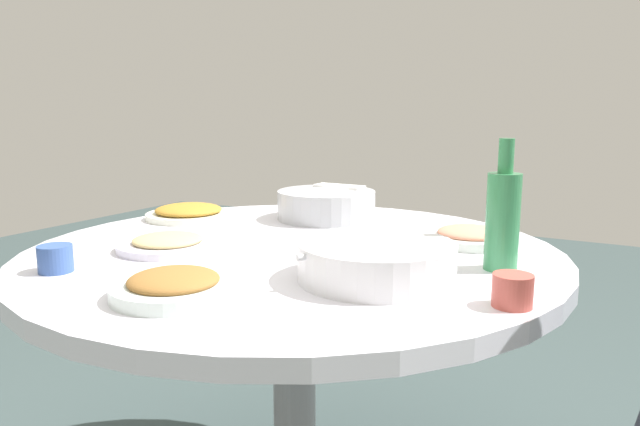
# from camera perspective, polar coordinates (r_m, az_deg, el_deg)

# --- Properties ---
(round_dining_table) EXTENTS (1.21, 1.21, 0.76)m
(round_dining_table) POSITION_cam_1_polar(r_m,az_deg,el_deg) (1.37, -2.60, -6.86)
(round_dining_table) COLOR #99999E
(round_dining_table) RESTS_ON ground
(rice_bowl) EXTENTS (0.28, 0.28, 0.09)m
(rice_bowl) POSITION_cam_1_polar(r_m,az_deg,el_deg) (1.68, 0.62, 0.87)
(rice_bowl) COLOR #B2B5BA
(rice_bowl) RESTS_ON round_dining_table
(soup_bowl) EXTENTS (0.29, 0.29, 0.07)m
(soup_bowl) POSITION_cam_1_polar(r_m,az_deg,el_deg) (1.09, 5.53, -4.80)
(soup_bowl) COLOR white
(soup_bowl) RESTS_ON round_dining_table
(dish_noodles) EXTENTS (0.23, 0.23, 0.04)m
(dish_noodles) POSITION_cam_1_polar(r_m,az_deg,el_deg) (1.37, -14.64, -2.86)
(dish_noodles) COLOR silver
(dish_noodles) RESTS_ON round_dining_table
(dish_shrimp) EXTENTS (0.22, 0.22, 0.04)m
(dish_shrimp) POSITION_cam_1_polar(r_m,az_deg,el_deg) (1.43, 14.49, -2.19)
(dish_shrimp) COLOR white
(dish_shrimp) RESTS_ON round_dining_table
(dish_stirfry) EXTENTS (0.21, 0.21, 0.05)m
(dish_stirfry) POSITION_cam_1_polar(r_m,az_deg,el_deg) (1.03, -14.08, -6.88)
(dish_stirfry) COLOR silver
(dish_stirfry) RESTS_ON round_dining_table
(dish_tofu_braise) EXTENTS (0.24, 0.24, 0.04)m
(dish_tofu_braise) POSITION_cam_1_polar(r_m,az_deg,el_deg) (1.73, -12.71, 0.06)
(dish_tofu_braise) COLOR white
(dish_tofu_braise) RESTS_ON round_dining_table
(green_bottle) EXTENTS (0.07, 0.07, 0.26)m
(green_bottle) POSITION_cam_1_polar(r_m,az_deg,el_deg) (1.20, 17.41, -0.44)
(green_bottle) COLOR #378852
(green_bottle) RESTS_ON round_dining_table
(tea_cup_near) EXTENTS (0.07, 0.07, 0.05)m
(tea_cup_near) POSITION_cam_1_polar(r_m,az_deg,el_deg) (1.25, -24.43, -4.07)
(tea_cup_near) COLOR #365599
(tea_cup_near) RESTS_ON round_dining_table
(tea_cup_far) EXTENTS (0.06, 0.06, 0.05)m
(tea_cup_far) POSITION_cam_1_polar(r_m,az_deg,el_deg) (0.99, 18.28, -7.20)
(tea_cup_far) COLOR #BC4F44
(tea_cup_far) RESTS_ON round_dining_table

